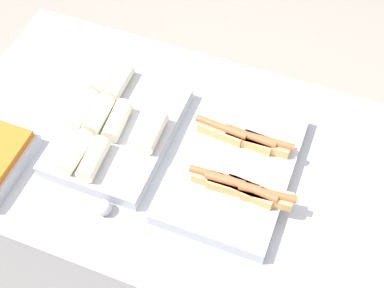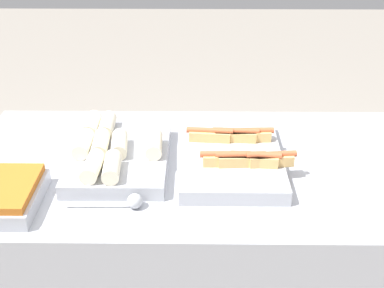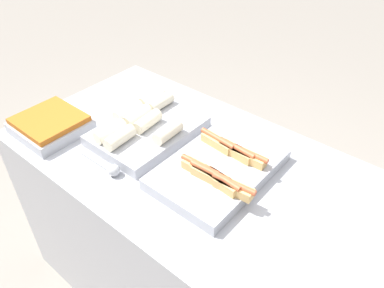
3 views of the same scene
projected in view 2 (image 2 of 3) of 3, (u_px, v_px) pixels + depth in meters
counter at (217, 268)px, 2.09m from camera, size 1.80×0.88×0.95m
tray_hotdogs at (233, 156)px, 1.85m from camera, size 0.38×0.52×0.10m
tray_wraps at (116, 154)px, 1.86m from camera, size 0.33×0.47×0.11m
serving_spoon_near at (129, 202)px, 1.63m from camera, size 0.23×0.05×0.05m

